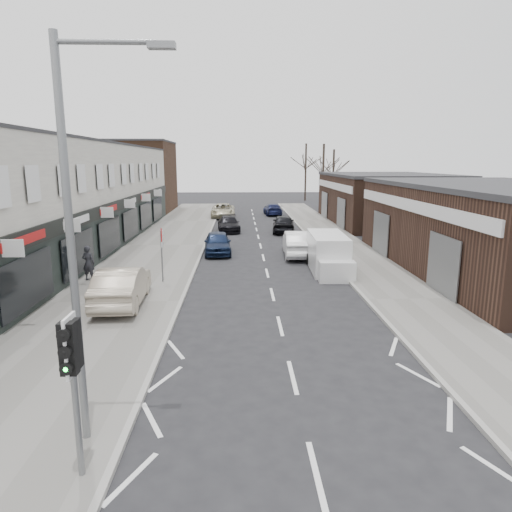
{
  "coord_description": "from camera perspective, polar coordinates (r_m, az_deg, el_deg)",
  "views": [
    {
      "loc": [
        -1.41,
        -9.6,
        5.83
      ],
      "look_at": [
        -0.87,
        5.97,
        2.6
      ],
      "focal_mm": 32.0,
      "sensor_mm": 36.0,
      "label": 1
    }
  ],
  "objects": [
    {
      "name": "tree_far_b",
      "position": [
        65.16,
        9.51,
        6.42
      ],
      "size": [
        3.6,
        3.6,
        7.5
      ],
      "primitive_type": null,
      "color": "#382D26",
      "rests_on": "ground"
    },
    {
      "name": "brick_block_far",
      "position": [
        55.96,
        -14.66,
        9.46
      ],
      "size": [
        8.0,
        10.0,
        8.0
      ],
      "primitive_type": "cube",
      "color": "#462D1E",
      "rests_on": "ground"
    },
    {
      "name": "pavement_left",
      "position": [
        32.57,
        -11.39,
        1.27
      ],
      "size": [
        5.5,
        64.0,
        0.12
      ],
      "primitive_type": "cube",
      "color": "slate",
      "rests_on": "ground"
    },
    {
      "name": "tree_far_a",
      "position": [
        58.83,
        8.26,
        5.9
      ],
      "size": [
        3.6,
        3.6,
        8.0
      ],
      "primitive_type": null,
      "color": "#382D26",
      "rests_on": "ground"
    },
    {
      "name": "tree_far_c",
      "position": [
        70.55,
        6.14,
        6.9
      ],
      "size": [
        3.6,
        3.6,
        8.5
      ],
      "primitive_type": null,
      "color": "#382D26",
      "rests_on": "ground"
    },
    {
      "name": "parked_car_right_a",
      "position": [
        28.74,
        5.27,
        1.59
      ],
      "size": [
        1.9,
        4.94,
        1.61
      ],
      "primitive_type": "imported",
      "rotation": [
        0.0,
        0.0,
        3.1
      ],
      "color": "silver",
      "rests_on": "ground"
    },
    {
      "name": "parked_car_left_a",
      "position": [
        29.45,
        -4.84,
        1.66
      ],
      "size": [
        1.94,
        4.27,
        1.42
      ],
      "primitive_type": "imported",
      "rotation": [
        0.0,
        0.0,
        0.06
      ],
      "color": "#121D39",
      "rests_on": "ground"
    },
    {
      "name": "sedan_on_pavement",
      "position": [
        19.31,
        -16.4,
        -3.56
      ],
      "size": [
        1.9,
        4.84,
        1.57
      ],
      "primitive_type": "imported",
      "rotation": [
        0.0,
        0.0,
        3.19
      ],
      "color": "tan",
      "rests_on": "pavement_left"
    },
    {
      "name": "parked_car_right_b",
      "position": [
        38.32,
        3.45,
        4.07
      ],
      "size": [
        2.14,
        4.53,
        1.5
      ],
      "primitive_type": "imported",
      "rotation": [
        0.0,
        0.0,
        3.06
      ],
      "color": "black",
      "rests_on": "ground"
    },
    {
      "name": "street_lamp",
      "position": [
        9.42,
        -21.3,
        3.52
      ],
      "size": [
        2.23,
        0.22,
        8.0
      ],
      "color": "slate",
      "rests_on": "pavement_left"
    },
    {
      "name": "traffic_light",
      "position": [
        8.84,
        -22.05,
        -11.92
      ],
      "size": [
        0.28,
        0.6,
        3.1
      ],
      "color": "slate",
      "rests_on": "pavement_left"
    },
    {
      "name": "ground",
      "position": [
        11.32,
        5.8,
        -19.34
      ],
      "size": [
        160.0,
        160.0,
        0.0
      ],
      "primitive_type": "plane",
      "color": "black",
      "rests_on": "ground"
    },
    {
      "name": "warning_sign",
      "position": [
        22.23,
        -11.67,
        2.07
      ],
      "size": [
        0.12,
        0.8,
        2.7
      ],
      "color": "slate",
      "rests_on": "pavement_left"
    },
    {
      "name": "right_unit_near",
      "position": [
        27.63,
        28.31,
        2.86
      ],
      "size": [
        10.0,
        18.0,
        4.5
      ],
      "primitive_type": "cube",
      "color": "#3A241A",
      "rests_on": "ground"
    },
    {
      "name": "parked_car_right_c",
      "position": [
        51.01,
        2.1,
        5.85
      ],
      "size": [
        1.98,
        4.44,
        1.26
      ],
      "primitive_type": "imported",
      "rotation": [
        0.0,
        0.0,
        3.19
      ],
      "color": "#13183C",
      "rests_on": "ground"
    },
    {
      "name": "pavement_right",
      "position": [
        32.92,
        10.62,
        1.41
      ],
      "size": [
        3.5,
        64.0,
        0.12
      ],
      "primitive_type": "cube",
      "color": "slate",
      "rests_on": "ground"
    },
    {
      "name": "shop_terrace_left",
      "position": [
        31.6,
        -24.64,
        6.52
      ],
      "size": [
        8.0,
        41.0,
        7.1
      ],
      "primitive_type": "cube",
      "color": "silver",
      "rests_on": "ground"
    },
    {
      "name": "pedestrian",
      "position": [
        23.7,
        -20.22,
        -0.82
      ],
      "size": [
        0.72,
        0.56,
        1.73
      ],
      "primitive_type": "imported",
      "rotation": [
        0.0,
        0.0,
        2.88
      ],
      "color": "black",
      "rests_on": "pavement_left"
    },
    {
      "name": "right_unit_far",
      "position": [
        45.91,
        15.77,
        6.8
      ],
      "size": [
        10.0,
        16.0,
        4.5
      ],
      "primitive_type": "cube",
      "color": "#3A241A",
      "rests_on": "ground"
    },
    {
      "name": "white_van",
      "position": [
        24.94,
        9.0,
        0.26
      ],
      "size": [
        1.97,
        5.19,
        2.0
      ],
      "rotation": [
        0.0,
        0.0,
        -0.04
      ],
      "color": "silver",
      "rests_on": "ground"
    },
    {
      "name": "parked_car_left_c",
      "position": [
        48.66,
        -4.14,
        5.67
      ],
      "size": [
        2.53,
        5.35,
        1.48
      ],
      "primitive_type": "imported",
      "rotation": [
        0.0,
        0.0,
        0.01
      ],
      "color": "#AEA78B",
      "rests_on": "ground"
    },
    {
      "name": "parked_car_left_b",
      "position": [
        38.93,
        -3.43,
        4.02
      ],
      "size": [
        2.12,
        4.52,
        1.28
      ],
      "primitive_type": "imported",
      "rotation": [
        0.0,
        0.0,
        0.08
      ],
      "color": "black",
      "rests_on": "ground"
    }
  ]
}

